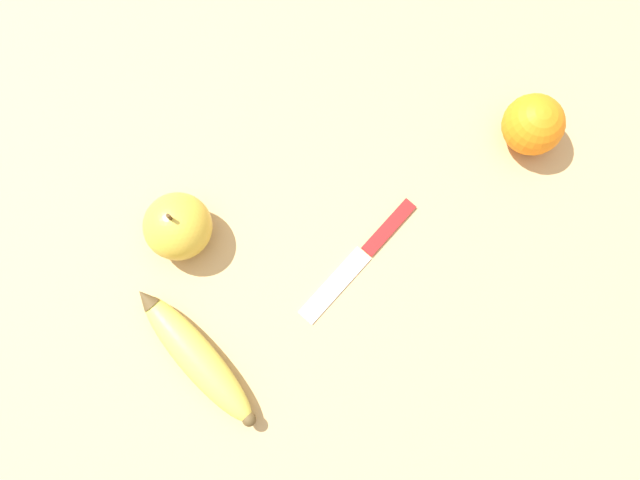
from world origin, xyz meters
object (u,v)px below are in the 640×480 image
object	(u,v)px
apple	(178,226)
orange	(533,125)
paring_knife	(364,255)
banana	(196,356)

from	to	relation	value
apple	orange	bearing A→B (deg)	-77.14
orange	paring_knife	bearing A→B (deg)	123.13
orange	apple	size ratio (longest dim) A/B	0.88
banana	orange	world-z (taller)	orange
banana	orange	xyz separation A→B (m)	(0.24, -0.41, 0.02)
apple	paring_knife	world-z (taller)	apple
apple	paring_knife	distance (m)	0.22
banana	paring_knife	world-z (taller)	banana
banana	apple	xyz separation A→B (m)	(0.15, 0.01, 0.02)
orange	paring_knife	size ratio (longest dim) A/B	0.50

